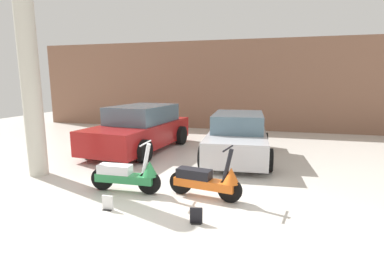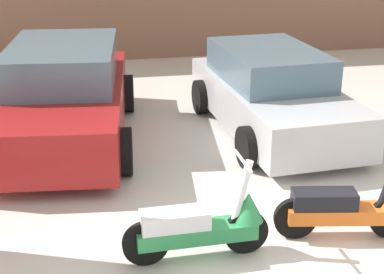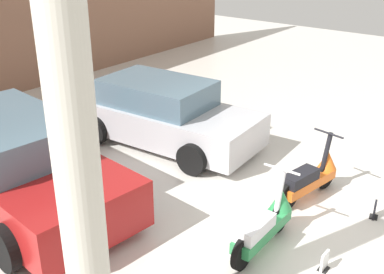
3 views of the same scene
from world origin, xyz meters
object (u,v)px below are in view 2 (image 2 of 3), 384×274
at_px(scooter_front_left, 203,225).
at_px(scooter_front_right, 350,206).
at_px(car_rear_center, 272,93).
at_px(car_rear_left, 64,96).

relative_size(scooter_front_left, scooter_front_right, 1.02).
bearing_deg(car_rear_center, scooter_front_left, -32.05).
bearing_deg(car_rear_left, scooter_front_right, 46.15).
height_order(scooter_front_right, car_rear_center, car_rear_center).
relative_size(scooter_front_left, car_rear_left, 0.34).
height_order(scooter_front_left, car_rear_left, car_rear_left).
distance_m(car_rear_left, car_rear_center, 3.20).
bearing_deg(scooter_front_left, scooter_front_right, 1.71).
distance_m(scooter_front_right, car_rear_left, 4.65).
distance_m(scooter_front_right, car_rear_center, 3.31).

